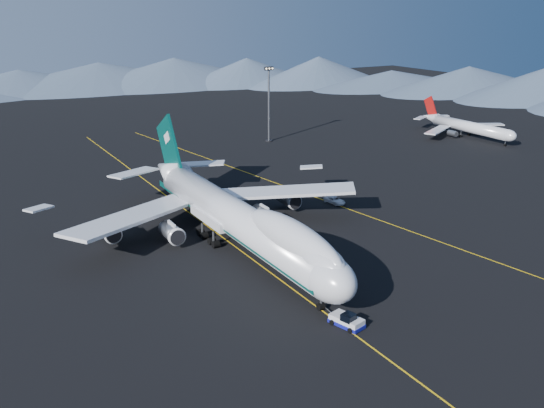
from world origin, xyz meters
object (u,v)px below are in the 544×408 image
boeing_747 (237,217)px  service_van (335,200)px  floodlight_mast (269,104)px  second_jet (467,127)px  pushback_tug (347,321)px

boeing_747 → service_van: size_ratio=13.67×
service_van → floodlight_mast: floodlight_mast is taller
boeing_747 → second_jet: size_ratio=1.83×
second_jet → service_van: size_ratio=7.49×
pushback_tug → service_van: pushback_tug is taller
service_van → floodlight_mast: 65.97m
boeing_747 → floodlight_mast: (48.78, 74.49, 5.97)m
second_jet → service_van: 86.14m
pushback_tug → service_van: size_ratio=0.99×
second_jet → floodlight_mast: floodlight_mast is taller
boeing_747 → pushback_tug: boeing_747 is taller
pushback_tug → floodlight_mast: floodlight_mast is taller
second_jet → floodlight_mast: bearing=177.2°
pushback_tug → service_van: 53.17m
service_van → floodlight_mast: (18.78, 62.26, 11.05)m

